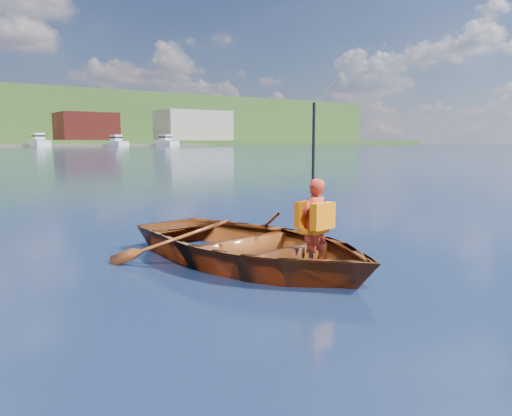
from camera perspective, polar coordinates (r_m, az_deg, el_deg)
The scene contains 4 objects.
ground at distance 7.14m, azimuth -1.70°, elevation -4.77°, with size 600.00×600.00×0.00m.
rowboat at distance 6.30m, azimuth -0.63°, elevation -4.27°, with size 3.25×4.12×0.77m.
child_paddler at distance 5.74m, azimuth 6.69°, elevation -1.50°, with size 0.41×0.39×1.88m.
hillside_trees at distance 264.54m, azimuth -17.33°, elevation 11.15°, with size 180.45×87.74×27.19m.
Camera 1 is at (-3.78, -5.86, 1.53)m, focal length 35.00 mm.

